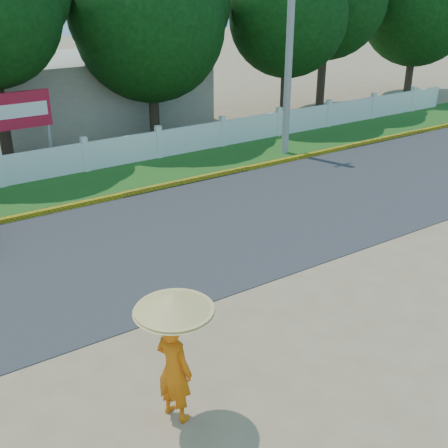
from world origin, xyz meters
name	(u,v)px	position (x,y,z in m)	size (l,w,h in m)	color
ground	(275,310)	(0.00, 0.00, 0.00)	(120.00, 120.00, 0.00)	#9E8460
road	(175,236)	(0.00, 4.50, 0.01)	(60.00, 7.00, 0.02)	#38383A
grass_verge	(102,182)	(0.00, 9.75, 0.01)	(60.00, 3.50, 0.03)	#2D601E
curb	(122,195)	(0.00, 8.05, 0.08)	(40.00, 0.18, 0.16)	yellow
fence	(86,157)	(0.00, 11.20, 0.55)	(40.00, 0.10, 1.10)	silver
building_near	(92,90)	(3.00, 18.00, 1.60)	(10.00, 6.00, 3.20)	#B7AD99
utility_pole	(289,66)	(7.58, 8.99, 3.46)	(0.28, 0.28, 6.91)	gray
monk_with_parasol	(174,339)	(-3.32, -1.62, 1.51)	(1.28, 1.28, 2.32)	#DB630B
billboard	(16,115)	(-1.98, 12.30, 2.14)	(2.50, 0.13, 2.95)	gray
tree_row	(160,20)	(4.83, 14.14, 4.94)	(40.37, 7.28, 8.64)	#473828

